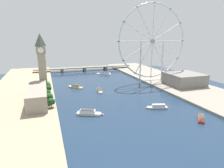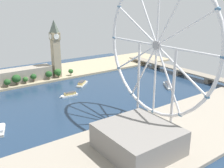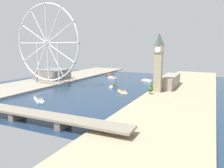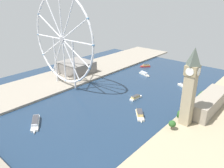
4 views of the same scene
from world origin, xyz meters
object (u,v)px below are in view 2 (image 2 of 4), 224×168
(tour_boat_3, at_px, (168,85))
(riverside_hall, at_px, (138,139))
(ferris_wheel, at_px, (157,46))
(tour_boat_0, at_px, (1,129))
(clock_tower, at_px, (55,48))
(tour_boat_4, at_px, (82,83))
(river_bridge, at_px, (180,70))
(tour_boat_2, at_px, (69,95))
(parliament_block, at_px, (22,75))

(tour_boat_3, bearing_deg, riverside_hall, 159.68)
(ferris_wheel, bearing_deg, tour_boat_0, -116.73)
(clock_tower, height_order, tour_boat_4, clock_tower)
(ferris_wheel, relative_size, tour_boat_4, 5.20)
(riverside_hall, xyz_separation_m, tour_boat_4, (-173.06, 49.72, -10.27))
(ferris_wheel, height_order, tour_boat_4, ferris_wheel)
(ferris_wheel, relative_size, river_bridge, 0.59)
(tour_boat_0, bearing_deg, riverside_hall, -124.65)
(tour_boat_4, bearing_deg, clock_tower, 65.61)
(clock_tower, xyz_separation_m, tour_boat_0, (124.33, -109.92, -43.97))
(tour_boat_3, bearing_deg, tour_boat_0, 124.99)
(tour_boat_0, height_order, tour_boat_2, tour_boat_0)
(parliament_block, relative_size, tour_boat_3, 2.55)
(riverside_hall, relative_size, tour_boat_4, 2.08)
(tour_boat_2, bearing_deg, tour_boat_0, 30.32)
(tour_boat_0, height_order, tour_boat_4, tour_boat_4)
(clock_tower, distance_m, parliament_block, 60.39)
(riverside_hall, xyz_separation_m, tour_boat_0, (-97.11, -75.04, -10.33))
(parliament_block, distance_m, ferris_wheel, 213.70)
(river_bridge, height_order, tour_boat_0, river_bridge)
(ferris_wheel, bearing_deg, parliament_block, -161.83)
(parliament_block, bearing_deg, tour_boat_3, 49.58)
(river_bridge, bearing_deg, riverside_hall, -57.37)
(parliament_block, bearing_deg, clock_tower, 81.22)
(riverside_hall, relative_size, tour_boat_0, 2.01)
(riverside_hall, height_order, tour_boat_2, riverside_hall)
(clock_tower, height_order, riverside_hall, clock_tower)
(ferris_wheel, height_order, tour_boat_0, ferris_wheel)
(ferris_wheel, bearing_deg, river_bridge, 121.91)
(ferris_wheel, relative_size, tour_boat_0, 5.03)
(parliament_block, xyz_separation_m, riverside_hall, (229.05, 14.40, 0.42))
(clock_tower, xyz_separation_m, parliament_block, (-7.61, -49.28, -34.07))
(clock_tower, height_order, tour_boat_3, clock_tower)
(parliament_block, xyz_separation_m, tour_boat_2, (86.35, 29.34, -9.95))
(riverside_hall, xyz_separation_m, tour_boat_3, (-97.29, 140.33, -10.08))
(riverside_hall, bearing_deg, ferris_wheel, 124.78)
(tour_boat_0, bearing_deg, clock_tower, -23.82)
(tour_boat_3, bearing_deg, tour_boat_2, 105.04)
(river_bridge, distance_m, tour_boat_2, 187.20)
(river_bridge, height_order, tour_boat_2, river_bridge)
(river_bridge, distance_m, tour_boat_4, 158.19)
(parliament_block, height_order, ferris_wheel, ferris_wheel)
(clock_tower, bearing_deg, tour_boat_3, 40.34)
(riverside_hall, distance_m, river_bridge, 239.40)
(riverside_hall, bearing_deg, parliament_block, -176.40)
(parliament_block, bearing_deg, tour_boat_2, 18.76)
(tour_boat_0, bearing_deg, ferris_wheel, -99.08)
(river_bridge, distance_m, tour_boat_0, 278.50)
(clock_tower, xyz_separation_m, tour_boat_4, (48.39, 14.84, -43.91))
(clock_tower, xyz_separation_m, river_bridge, (92.39, 166.69, -38.78))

